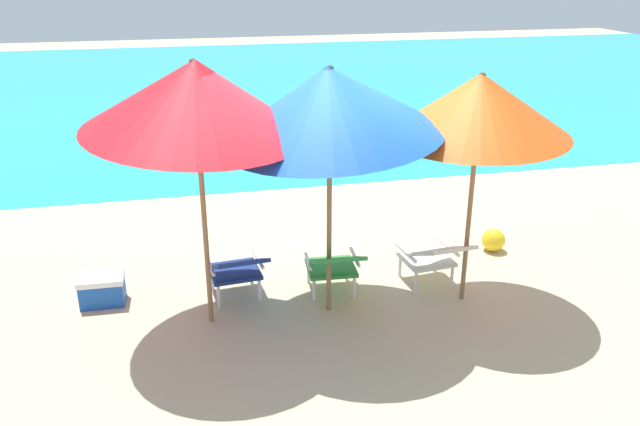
{
  "coord_description": "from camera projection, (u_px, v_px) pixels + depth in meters",
  "views": [
    {
      "loc": [
        -1.48,
        -6.15,
        3.45
      ],
      "look_at": [
        0.0,
        0.42,
        0.75
      ],
      "focal_mm": 36.07,
      "sensor_mm": 36.0,
      "label": 1
    }
  ],
  "objects": [
    {
      "name": "beach_ball",
      "position": [
        493.0,
        240.0,
        8.03
      ],
      "size": [
        0.29,
        0.29,
        0.29
      ],
      "primitive_type": "sphere",
      "color": "yellow",
      "rests_on": "ground_plane"
    },
    {
      "name": "ocean_band",
      "position": [
        228.0,
        85.0,
        18.35
      ],
      "size": [
        40.0,
        18.0,
        0.01
      ],
      "primitive_type": "cube",
      "color": "#28B2B7",
      "rests_on": "ground_plane"
    },
    {
      "name": "lounge_chair_center",
      "position": [
        334.0,
        264.0,
        6.82
      ],
      "size": [
        0.59,
        0.91,
        0.68
      ],
      "color": "#338E3D",
      "rests_on": "ground_plane"
    },
    {
      "name": "cooler_box",
      "position": [
        102.0,
        290.0,
        6.8
      ],
      "size": [
        0.48,
        0.33,
        0.32
      ],
      "color": "#194CA5",
      "rests_on": "ground_plane"
    },
    {
      "name": "lounge_chair_right",
      "position": [
        434.0,
        256.0,
        7.02
      ],
      "size": [
        0.61,
        0.92,
        0.68
      ],
      "color": "silver",
      "rests_on": "ground_plane"
    },
    {
      "name": "lounge_chair_left",
      "position": [
        237.0,
        268.0,
        6.74
      ],
      "size": [
        0.62,
        0.92,
        0.68
      ],
      "color": "navy",
      "rests_on": "ground_plane"
    },
    {
      "name": "beach_umbrella_left",
      "position": [
        195.0,
        97.0,
        5.68
      ],
      "size": [
        2.91,
        2.91,
        2.71
      ],
      "color": "olive",
      "rests_on": "ground_plane"
    },
    {
      "name": "beach_umbrella_right",
      "position": [
        479.0,
        105.0,
        6.17
      ],
      "size": [
        2.48,
        2.47,
        2.46
      ],
      "color": "olive",
      "rests_on": "ground_plane"
    },
    {
      "name": "ground_plane",
      "position": [
        273.0,
        177.0,
        10.77
      ],
      "size": [
        40.0,
        40.0,
        0.0
      ],
      "primitive_type": "plane",
      "color": "#CCB78E"
    },
    {
      "name": "beach_umbrella_center",
      "position": [
        330.0,
        102.0,
        5.93
      ],
      "size": [
        2.79,
        2.76,
        2.63
      ],
      "color": "olive",
      "rests_on": "ground_plane"
    }
  ]
}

